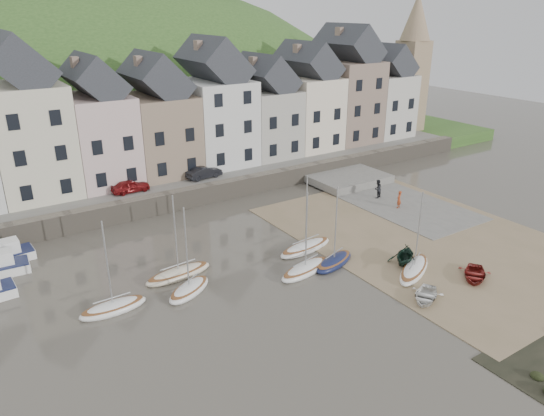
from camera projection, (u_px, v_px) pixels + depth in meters
ground at (318, 273)px, 35.98m from camera, size 160.00×160.00×0.00m
quay_land at (153, 158)px, 60.56m from camera, size 90.00×30.00×1.50m
quay_street at (194, 177)px, 51.33m from camera, size 70.00×7.00×0.10m
seawall at (210, 193)px, 48.85m from camera, size 70.00×1.20×1.80m
beach at (424, 237)px, 41.59m from camera, size 18.00×26.00×0.06m
slipway at (388, 199)px, 49.83m from camera, size 8.00×18.00×0.12m
hillside at (75, 230)px, 86.67m from camera, size 134.40×84.00×84.00m
townhouse_terrace at (192, 113)px, 52.81m from camera, size 61.05×8.00×13.93m
church_spire at (413, 59)px, 68.16m from camera, size 4.00×4.00×18.00m
sailboat_0 at (113, 307)px, 31.40m from camera, size 4.25×1.59×6.32m
sailboat_1 at (189, 289)px, 33.40m from camera, size 4.06×3.17×6.32m
sailboat_2 at (178, 273)px, 35.41m from camera, size 5.11×1.96×6.32m
sailboat_3 at (305, 269)px, 36.00m from camera, size 4.98×2.49×6.32m
sailboat_4 at (305, 247)px, 39.27m from camera, size 5.22×2.14×6.32m
sailboat_5 at (334, 261)px, 37.08m from camera, size 4.45×2.76×6.32m
sailboat_6 at (414, 269)px, 35.99m from camera, size 5.27×3.72×6.32m
rowboat_white at (425, 296)px, 32.48m from camera, size 3.52×3.23×0.60m
rowboat_green at (405, 255)px, 36.91m from camera, size 3.64×3.51×1.47m
rowboat_red at (474, 274)px, 35.03m from camera, size 3.77×3.55×0.64m
person_red at (399, 199)px, 47.11m from camera, size 0.70×0.58×1.66m
person_dark at (378, 189)px, 49.56m from camera, size 1.07×0.94×1.84m
car_left at (130, 186)px, 46.82m from camera, size 3.50×1.44×1.19m
car_right at (204, 172)px, 50.68m from camera, size 3.80×1.73×1.21m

